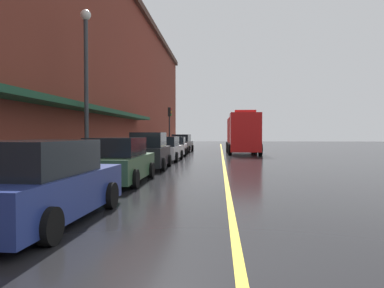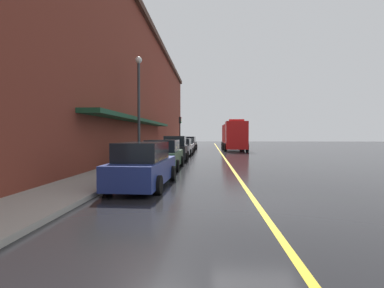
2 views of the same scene
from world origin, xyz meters
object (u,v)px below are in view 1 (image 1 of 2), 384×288
Objects in this scene: parked_car_1 at (118,161)px; parked_car_5 at (182,144)px; parked_car_2 at (149,152)px; fire_truck at (243,134)px; parked_car_4 at (175,146)px; street_lamp_left at (86,73)px; parking_meter_1 at (157,143)px; parked_car_0 at (44,184)px; parked_car_3 at (166,149)px; parking_meter_0 at (163,142)px; traffic_light_near at (170,120)px.

parked_car_5 is (0.04, 23.31, 0.02)m from parked_car_1.
parked_car_2 is 16.04m from fire_truck.
parked_car_5 is at bearing -1.33° from parked_car_2.
parked_car_5 is (-0.06, 17.53, -0.06)m from parked_car_2.
parked_car_4 is at bearing -1.17° from parked_car_2.
parked_car_2 is at bearing 178.17° from parked_car_4.
street_lamp_left is at bearing 176.99° from parked_car_5.
parked_car_4 is 3.59× the size of parking_meter_1.
parked_car_2 reaches higher than parked_car_4.
parked_car_0 is 0.58× the size of fire_truck.
parked_car_3 is (0.06, 5.58, -0.11)m from parked_car_2.
parked_car_1 is 3.53× the size of parking_meter_0.
parked_car_5 is at bearing -2.31° from parked_car_4.
street_lamp_left is (-1.90, 1.95, 3.61)m from parked_car_1.
parking_meter_1 is at bearing 5.89° from parked_car_2.
parked_car_2 is 14.14m from parking_meter_0.
parked_car_4 is (-0.13, 6.27, -0.04)m from parked_car_3.
parked_car_0 is at bearing -75.71° from street_lamp_left.
traffic_light_near is at bearing 9.67° from parked_car_4.
street_lamp_left reaches higher than traffic_light_near.
traffic_light_near is at bearing 3.08° from parked_car_1.
parked_car_1 is at bearing -87.00° from traffic_light_near.
fire_truck is 20.48m from street_lamp_left.
parked_car_4 is 0.69× the size of street_lamp_left.
parked_car_2 is 1.03× the size of parked_car_3.
fire_truck is at bearing 6.66° from parking_meter_0.
parked_car_4 is (-0.16, 23.88, -0.07)m from parked_car_0.
parked_car_4 is 1.02× the size of parked_car_5.
parked_car_1 is (-0.18, 6.24, -0.01)m from parked_car_0.
parked_car_3 is 11.95m from parked_car_5.
traffic_light_near is (-1.34, 17.89, 2.28)m from parked_car_2.
parking_meter_0 is (-1.40, 14.07, 0.19)m from parked_car_2.
parked_car_0 is 6.24m from parked_car_1.
parked_car_3 reaches higher than parking_meter_1.
traffic_light_near is (-1.24, 23.67, 2.36)m from parked_car_1.
parked_car_3 is 5.37m from parking_meter_1.
parked_car_0 is 3.71× the size of parking_meter_1.
traffic_light_near reaches higher than parked_car_2.
parked_car_5 is at bearing 1.85° from parked_car_3.
parked_car_1 reaches higher than parked_car_4.
parked_car_5 is 3.54× the size of parking_meter_0.
parked_car_0 reaches higher than parked_car_4.
parked_car_4 is 1.76m from parking_meter_1.
parked_car_0 is at bearing -178.59° from parked_car_3.
fire_truck is 6.39× the size of parking_meter_1.
parked_car_4 reaches higher than parking_meter_0.
parked_car_0 is 1.05× the size of parked_car_5.
street_lamp_left is at bearing -92.36° from parking_meter_1.
fire_truck is 8.36m from parking_meter_1.
parked_car_3 is 11.02m from fire_truck.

